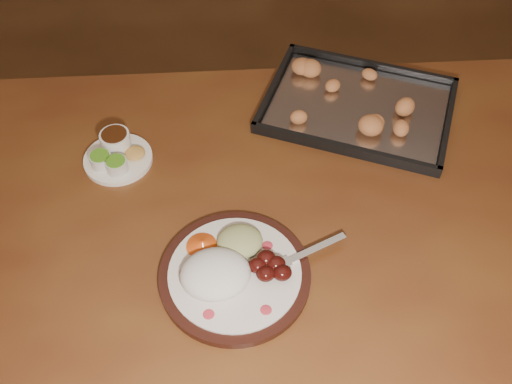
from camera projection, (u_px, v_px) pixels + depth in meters
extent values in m
plane|color=brown|center=(253.00, 280.00, 1.96)|extent=(4.00, 4.00, 0.00)
cube|color=brown|center=(245.00, 210.00, 1.24)|extent=(1.55, 0.98, 0.04)
cylinder|color=#4C2A16|center=(18.00, 196.00, 1.74)|extent=(0.07, 0.07, 0.71)
cylinder|color=#4C2A16|center=(456.00, 176.00, 1.79)|extent=(0.07, 0.07, 0.71)
cylinder|color=black|center=(235.00, 275.00, 1.10)|extent=(0.29, 0.29, 0.02)
cylinder|color=silver|center=(235.00, 273.00, 1.09)|extent=(0.26, 0.26, 0.01)
ellipsoid|color=#BC2D3D|center=(209.00, 314.00, 1.03)|extent=(0.02, 0.02, 0.00)
ellipsoid|color=#BC2D3D|center=(266.00, 310.00, 1.04)|extent=(0.02, 0.02, 0.00)
ellipsoid|color=#BC2D3D|center=(267.00, 245.00, 1.13)|extent=(0.02, 0.02, 0.00)
ellipsoid|color=#BC2D3D|center=(185.00, 272.00, 1.09)|extent=(0.02, 0.02, 0.00)
ellipsoid|color=white|center=(215.00, 274.00, 1.07)|extent=(0.15, 0.13, 0.06)
ellipsoid|color=#450E09|center=(266.00, 274.00, 1.07)|extent=(0.04, 0.03, 0.03)
ellipsoid|color=#450E09|center=(276.00, 264.00, 1.08)|extent=(0.04, 0.03, 0.03)
ellipsoid|color=#450E09|center=(266.00, 258.00, 1.09)|extent=(0.04, 0.03, 0.03)
ellipsoid|color=#450E09|center=(282.00, 273.00, 1.07)|extent=(0.04, 0.03, 0.03)
ellipsoid|color=#450E09|center=(257.00, 265.00, 1.08)|extent=(0.04, 0.03, 0.03)
ellipsoid|color=tan|center=(240.00, 241.00, 1.12)|extent=(0.10, 0.09, 0.04)
cone|color=#E14F14|center=(202.00, 244.00, 1.12)|extent=(0.09, 0.09, 0.03)
cube|color=white|center=(315.00, 249.00, 1.12)|extent=(0.14, 0.06, 0.00)
cube|color=white|center=(281.00, 264.00, 1.09)|extent=(0.04, 0.04, 0.00)
cylinder|color=white|center=(272.00, 273.00, 1.08)|extent=(0.03, 0.01, 0.00)
cylinder|color=white|center=(270.00, 271.00, 1.09)|extent=(0.03, 0.01, 0.00)
cylinder|color=white|center=(269.00, 268.00, 1.09)|extent=(0.03, 0.01, 0.00)
cylinder|color=white|center=(267.00, 265.00, 1.09)|extent=(0.03, 0.01, 0.00)
cylinder|color=white|center=(118.00, 159.00, 1.30)|extent=(0.16, 0.16, 0.01)
cylinder|color=silver|center=(101.00, 160.00, 1.27)|extent=(0.05, 0.05, 0.03)
cylinder|color=#4D961E|center=(100.00, 156.00, 1.25)|extent=(0.04, 0.04, 0.00)
cylinder|color=silver|center=(117.00, 165.00, 1.26)|extent=(0.05, 0.05, 0.03)
cylinder|color=#4D961E|center=(116.00, 161.00, 1.24)|extent=(0.04, 0.04, 0.00)
cylinder|color=white|center=(116.00, 140.00, 1.30)|extent=(0.07, 0.07, 0.04)
cylinder|color=#351909|center=(114.00, 134.00, 1.28)|extent=(0.06, 0.06, 0.00)
ellipsoid|color=gold|center=(135.00, 153.00, 1.29)|extent=(0.05, 0.05, 0.02)
cube|color=black|center=(357.00, 108.00, 1.41)|extent=(0.54, 0.49, 0.01)
cube|color=black|center=(371.00, 65.00, 1.49)|extent=(0.41, 0.20, 0.02)
cube|color=black|center=(343.00, 148.00, 1.30)|extent=(0.41, 0.20, 0.02)
cube|color=black|center=(448.00, 124.00, 1.35)|extent=(0.15, 0.30, 0.02)
cube|color=black|center=(274.00, 85.00, 1.44)|extent=(0.15, 0.30, 0.02)
cube|color=silver|center=(358.00, 106.00, 1.40)|extent=(0.50, 0.45, 0.00)
ellipsoid|color=#C37D44|center=(381.00, 105.00, 1.37)|extent=(0.05, 0.05, 0.03)
ellipsoid|color=#C37D44|center=(399.00, 97.00, 1.39)|extent=(0.07, 0.07, 0.03)
ellipsoid|color=#C37D44|center=(372.00, 77.00, 1.44)|extent=(0.05, 0.06, 0.03)
ellipsoid|color=#C37D44|center=(336.00, 83.00, 1.43)|extent=(0.07, 0.07, 0.03)
ellipsoid|color=#C37D44|center=(326.00, 85.00, 1.42)|extent=(0.06, 0.06, 0.03)
ellipsoid|color=#C37D44|center=(337.00, 99.00, 1.39)|extent=(0.06, 0.06, 0.03)
ellipsoid|color=#C37D44|center=(329.00, 111.00, 1.36)|extent=(0.07, 0.07, 0.03)
ellipsoid|color=#C37D44|center=(356.00, 128.00, 1.32)|extent=(0.05, 0.06, 0.03)
ellipsoid|color=#C37D44|center=(400.00, 120.00, 1.34)|extent=(0.07, 0.07, 0.03)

